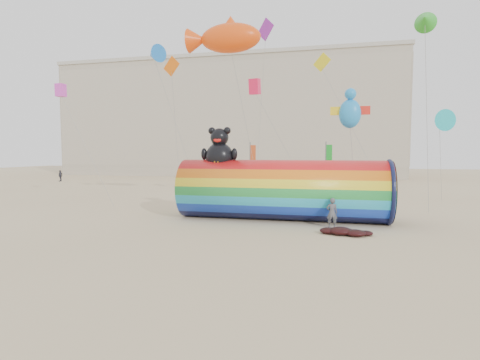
% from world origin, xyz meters
% --- Properties ---
extents(ground, '(160.00, 160.00, 0.00)m').
position_xyz_m(ground, '(0.00, 0.00, 0.00)').
color(ground, '#CCB58C').
rests_on(ground, ground).
extents(hotel_building, '(60.40, 15.40, 20.60)m').
position_xyz_m(hotel_building, '(-12.00, 45.95, 10.31)').
color(hotel_building, '#B7AD99').
rests_on(hotel_building, ground).
extents(windsock_assembly, '(12.70, 3.87, 5.86)m').
position_xyz_m(windsock_assembly, '(3.20, 1.29, 1.94)').
color(windsock_assembly, red).
rests_on(windsock_assembly, ground).
extents(kite_handler, '(0.66, 0.48, 1.67)m').
position_xyz_m(kite_handler, '(6.21, -0.67, 0.84)').
color(kite_handler, '#505157').
rests_on(kite_handler, ground).
extents(fabric_bundle, '(2.62, 1.35, 0.41)m').
position_xyz_m(fabric_bundle, '(6.83, -2.37, 0.17)').
color(fabric_bundle, '#370A0A').
rests_on(fabric_bundle, ground).
extents(festival_banners, '(11.85, 1.29, 5.20)m').
position_xyz_m(festival_banners, '(-0.22, 15.28, 2.64)').
color(festival_banners, '#59595E').
rests_on(festival_banners, ground).
extents(flying_kites, '(29.58, 10.60, 10.07)m').
position_xyz_m(flying_kites, '(1.62, 4.93, 10.87)').
color(flying_kites, '#1F8EDF').
rests_on(flying_kites, ground).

